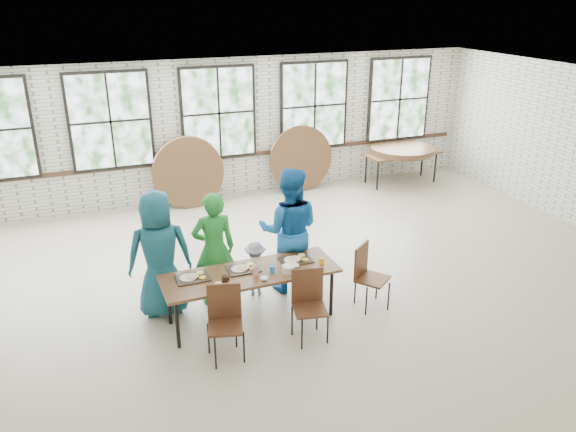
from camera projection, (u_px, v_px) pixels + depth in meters
name	position (u px, v px, depth m)	size (l,w,h in m)	color
room	(219.00, 115.00, 11.84)	(12.00, 12.00, 12.00)	#C3B29B
dining_table	(251.00, 276.00, 7.61)	(2.41, 0.83, 0.74)	brown
chair_near_left	(225.00, 315.00, 6.93)	(0.51, 0.50, 0.95)	#502D1A
chair_near_right	(309.00, 299.00, 7.30)	(0.49, 0.48, 0.95)	#502D1A
chair_spare	(367.00, 271.00, 8.02)	(0.58, 0.58, 0.95)	#502D1A
adult_teal	(160.00, 254.00, 7.72)	(0.89, 0.58, 1.82)	navy
adult_green	(214.00, 249.00, 8.00)	(0.62, 0.41, 1.71)	#217E2C
toddler	(255.00, 269.00, 8.36)	(0.55, 0.32, 0.86)	#131B3C
adult_blue	(289.00, 230.00, 8.34)	(0.94, 0.73, 1.94)	#175BA2
storage_table	(402.00, 155.00, 13.20)	(1.85, 0.88, 0.74)	brown
tabletop_clutter	(258.00, 270.00, 7.60)	(2.01, 0.60, 0.11)	black
round_tops_stacked	(402.00, 150.00, 13.15)	(1.50, 1.50, 0.13)	brown
round_tops_leaning	(228.00, 168.00, 12.05)	(4.08, 0.40, 1.50)	brown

